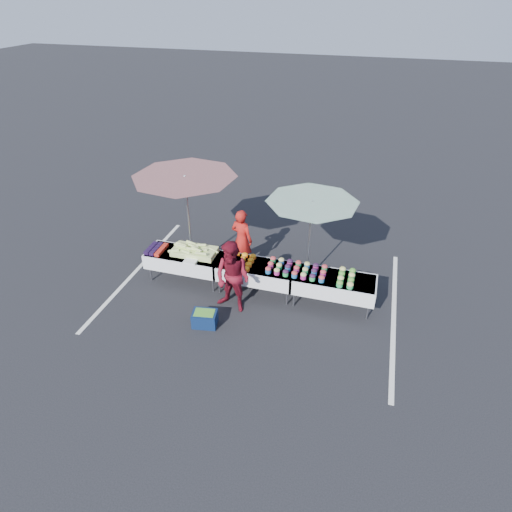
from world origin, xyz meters
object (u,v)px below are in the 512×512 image
(umbrella_right, at_px, (312,209))
(vendor, at_px, (242,239))
(storage_bin, at_px, (205,318))
(table_right, at_px, (333,284))
(umbrella_left, at_px, (185,185))
(customer, at_px, (233,277))
(table_left, at_px, (185,259))
(table_center, at_px, (256,271))

(umbrella_right, bearing_deg, vendor, 175.68)
(umbrella_right, bearing_deg, storage_bin, -128.59)
(table_right, height_order, umbrella_right, umbrella_right)
(vendor, relative_size, umbrella_left, 0.53)
(vendor, relative_size, storage_bin, 2.82)
(customer, bearing_deg, table_right, 32.66)
(table_right, bearing_deg, umbrella_right, 132.19)
(table_left, height_order, table_center, same)
(table_left, height_order, storage_bin, table_left)
(table_left, height_order, umbrella_right, umbrella_right)
(vendor, height_order, umbrella_left, umbrella_left)
(table_left, distance_m, umbrella_left, 1.80)
(umbrella_left, distance_m, umbrella_right, 2.98)
(table_left, height_order, table_right, same)
(umbrella_left, bearing_deg, storage_bin, -60.25)
(customer, distance_m, storage_bin, 1.06)
(vendor, bearing_deg, table_left, 54.73)
(table_left, bearing_deg, umbrella_right, 15.55)
(customer, bearing_deg, umbrella_left, 153.02)
(umbrella_right, bearing_deg, customer, -131.83)
(table_left, height_order, umbrella_left, umbrella_left)
(table_left, relative_size, umbrella_left, 0.61)
(umbrella_right, bearing_deg, table_left, -164.45)
(table_right, xyz_separation_m, customer, (-2.11, -0.75, 0.27))
(table_right, bearing_deg, storage_bin, -150.05)
(table_center, bearing_deg, umbrella_left, 163.16)
(umbrella_right, xyz_separation_m, storage_bin, (-1.80, -2.25, -1.79))
(umbrella_right, bearing_deg, umbrella_left, -175.52)
(umbrella_left, bearing_deg, umbrella_right, 4.48)
(table_left, distance_m, customer, 1.69)
(table_right, height_order, storage_bin, table_right)
(vendor, height_order, customer, customer)
(storage_bin, bearing_deg, table_center, 53.97)
(umbrella_left, bearing_deg, table_right, -8.79)
(table_left, distance_m, table_center, 1.80)
(table_left, xyz_separation_m, table_center, (1.80, 0.00, 0.00))
(table_left, bearing_deg, table_right, 0.00)
(vendor, xyz_separation_m, storage_bin, (-0.08, -2.38, -0.63))
(table_right, xyz_separation_m, storage_bin, (-2.52, -1.45, -0.41))
(table_center, relative_size, vendor, 1.15)
(table_center, distance_m, umbrella_left, 2.60)
(table_center, bearing_deg, umbrella_right, 36.66)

